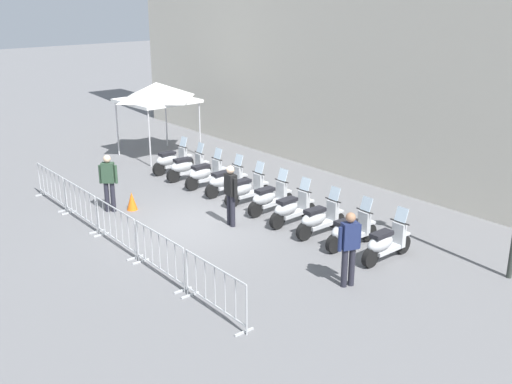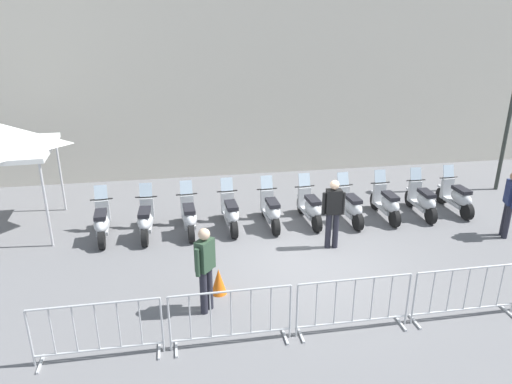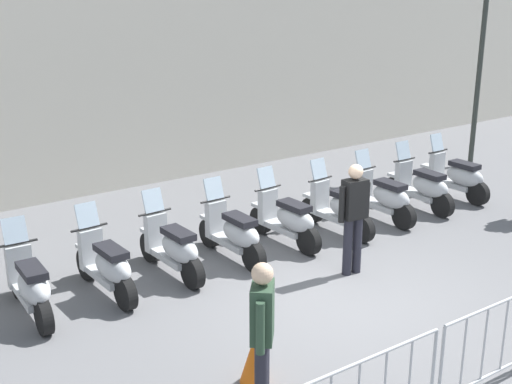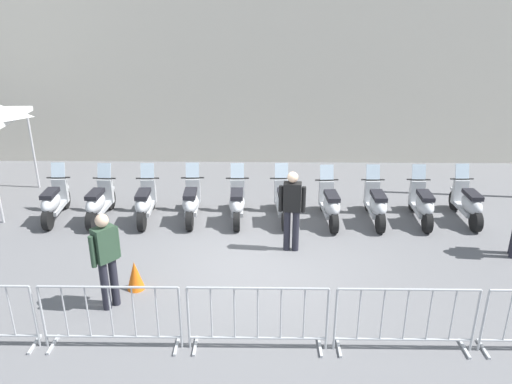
{
  "view_description": "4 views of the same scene",
  "coord_description": "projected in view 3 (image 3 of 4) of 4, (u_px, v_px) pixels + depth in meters",
  "views": [
    {
      "loc": [
        12.67,
        -9.38,
        6.16
      ],
      "look_at": [
        0.78,
        1.47,
        0.81
      ],
      "focal_mm": 41.96,
      "sensor_mm": 36.0,
      "label": 1
    },
    {
      "loc": [
        -3.45,
        -8.98,
        5.33
      ],
      "look_at": [
        -0.8,
        2.21,
        0.99
      ],
      "focal_mm": 33.09,
      "sensor_mm": 36.0,
      "label": 2
    },
    {
      "loc": [
        -6.43,
        -6.04,
        4.43
      ],
      "look_at": [
        0.04,
        2.14,
        1.05
      ],
      "focal_mm": 48.17,
      "sensor_mm": 36.0,
      "label": 3
    },
    {
      "loc": [
        -0.44,
        -8.65,
        4.97
      ],
      "look_at": [
        0.0,
        1.51,
        0.96
      ],
      "focal_mm": 34.94,
      "sensor_mm": 36.0,
      "label": 4
    }
  ],
  "objects": [
    {
      "name": "ground_plane",
      "position": [
        348.0,
        300.0,
        9.67
      ],
      "size": [
        120.0,
        120.0,
        0.0
      ],
      "primitive_type": "plane",
      "color": "slate"
    },
    {
      "name": "motorcycle_1",
      "position": [
        30.0,
        286.0,
        9.07
      ],
      "size": [
        0.57,
        1.73,
        1.24
      ],
      "color": "black",
      "rests_on": "ground"
    },
    {
      "name": "motorcycle_2",
      "position": [
        107.0,
        266.0,
        9.67
      ],
      "size": [
        0.56,
        1.72,
        1.24
      ],
      "color": "black",
      "rests_on": "ground"
    },
    {
      "name": "motorcycle_3",
      "position": [
        173.0,
        248.0,
        10.3
      ],
      "size": [
        0.56,
        1.72,
        1.24
      ],
      "color": "black",
      "rests_on": "ground"
    },
    {
      "name": "motorcycle_4",
      "position": [
        234.0,
        233.0,
        10.88
      ],
      "size": [
        0.56,
        1.72,
        1.24
      ],
      "color": "black",
      "rests_on": "ground"
    },
    {
      "name": "motorcycle_5",
      "position": [
        287.0,
        219.0,
        11.48
      ],
      "size": [
        0.56,
        1.72,
        1.24
      ],
      "color": "black",
      "rests_on": "ground"
    },
    {
      "name": "motorcycle_6",
      "position": [
        340.0,
        209.0,
        11.99
      ],
      "size": [
        0.56,
        1.72,
        1.24
      ],
      "color": "black",
      "rests_on": "ground"
    },
    {
      "name": "motorcycle_7",
      "position": [
        383.0,
        197.0,
        12.6
      ],
      "size": [
        0.56,
        1.72,
        1.24
      ],
      "color": "black",
      "rests_on": "ground"
    },
    {
      "name": "motorcycle_8",
      "position": [
        422.0,
        187.0,
        13.21
      ],
      "size": [
        0.56,
        1.73,
        1.24
      ],
      "color": "black",
      "rests_on": "ground"
    },
    {
      "name": "motorcycle_9",
      "position": [
        456.0,
        177.0,
        13.85
      ],
      "size": [
        0.56,
        1.72,
        1.24
      ],
      "color": "black",
      "rests_on": "ground"
    },
    {
      "name": "barrier_segment_2",
      "position": [
        503.0,
        342.0,
        7.56
      ],
      "size": [
        2.09,
        0.55,
        1.07
      ],
      "color": "#B2B5B7",
      "rests_on": "ground"
    },
    {
      "name": "street_lamp",
      "position": [
        484.0,
        19.0,
        15.42
      ],
      "size": [
        0.36,
        0.36,
        5.56
      ],
      "color": "#2D332D",
      "rests_on": "ground"
    },
    {
      "name": "officer_near_row_end",
      "position": [
        262.0,
        332.0,
        6.86
      ],
      "size": [
        0.41,
        0.42,
        1.73
      ],
      "color": "#23232D",
      "rests_on": "ground"
    },
    {
      "name": "officer_by_barriers",
      "position": [
        354.0,
        213.0,
        10.23
      ],
      "size": [
        0.54,
        0.27,
        1.73
      ],
      "color": "#23232D",
      "rests_on": "ground"
    },
    {
      "name": "traffic_cone",
      "position": [
        254.0,
        360.0,
        7.67
      ],
      "size": [
        0.32,
        0.32,
        0.55
      ],
      "primitive_type": "cone",
      "color": "orange",
      "rests_on": "ground"
    }
  ]
}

